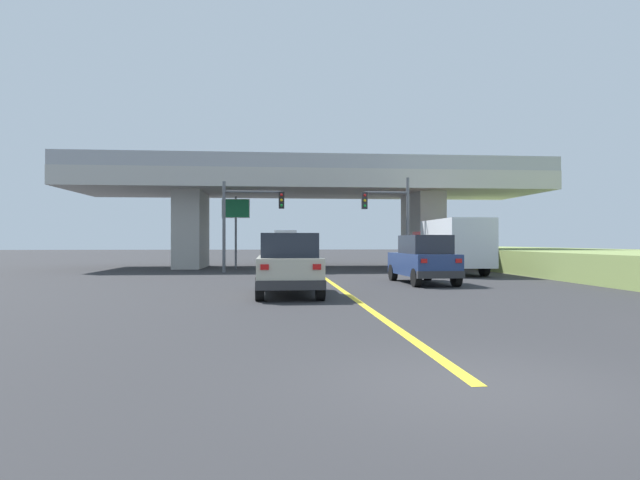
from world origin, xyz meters
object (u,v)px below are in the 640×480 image
at_px(suv_lead, 289,264).
at_px(highway_sign, 236,215).
at_px(semi_truck_distant, 285,243).
at_px(traffic_signal_nearside, 392,214).
at_px(sedan_oncoming, 297,251).
at_px(suv_crossing, 423,259).
at_px(box_truck, 451,245).
at_px(traffic_signal_farside, 246,213).

xyz_separation_m(suv_lead, highway_sign, (-2.89, 17.36, 2.46)).
height_order(highway_sign, semi_truck_distant, highway_sign).
distance_m(suv_lead, highway_sign, 17.76).
distance_m(traffic_signal_nearside, highway_sign, 10.30).
bearing_deg(suv_lead, semi_truck_distant, 88.88).
bearing_deg(highway_sign, sedan_oncoming, 64.23).
bearing_deg(suv_crossing, box_truck, 60.33).
bearing_deg(traffic_signal_farside, box_truck, -11.61).
height_order(box_truck, traffic_signal_farside, traffic_signal_farside).
height_order(suv_lead, traffic_signal_nearside, traffic_signal_nearside).
bearing_deg(semi_truck_distant, traffic_signal_farside, -95.81).
bearing_deg(traffic_signal_nearside, highway_sign, 153.39).
height_order(suv_crossing, traffic_signal_nearside, traffic_signal_nearside).
bearing_deg(semi_truck_distant, traffic_signal_nearside, -79.11).
relative_size(suv_crossing, semi_truck_distant, 0.63).
xyz_separation_m(highway_sign, semi_truck_distant, (3.70, 24.03, -1.91)).
height_order(traffic_signal_nearside, highway_sign, traffic_signal_nearside).
relative_size(sedan_oncoming, highway_sign, 0.96).
relative_size(sedan_oncoming, traffic_signal_nearside, 0.82).
relative_size(traffic_signal_farside, highway_sign, 1.11).
bearing_deg(traffic_signal_nearside, sedan_oncoming, 109.67).
bearing_deg(box_truck, suv_crossing, -117.64).
bearing_deg(semi_truck_distant, sedan_oncoming, -87.53).
bearing_deg(traffic_signal_farside, highway_sign, 101.69).
distance_m(suv_lead, semi_truck_distant, 41.40).
bearing_deg(traffic_signal_farside, suv_crossing, -48.76).
distance_m(box_truck, traffic_signal_farside, 11.63).
relative_size(traffic_signal_nearside, semi_truck_distant, 0.73).
distance_m(box_truck, traffic_signal_nearside, 3.82).
distance_m(sedan_oncoming, traffic_signal_nearside, 14.64).
distance_m(sedan_oncoming, semi_truck_distant, 15.06).
bearing_deg(suv_crossing, traffic_signal_nearside, 84.08).
bearing_deg(sedan_oncoming, highway_sign, -115.77).
bearing_deg(highway_sign, semi_truck_distant, 81.26).
bearing_deg(semi_truck_distant, suv_crossing, -82.39).
bearing_deg(highway_sign, traffic_signal_farside, -78.31).
distance_m(suv_crossing, semi_truck_distant, 37.32).
bearing_deg(box_truck, highway_sign, 152.23).
bearing_deg(suv_crossing, sedan_oncoming, 99.04).
relative_size(suv_lead, highway_sign, 0.98).
xyz_separation_m(box_truck, sedan_oncoming, (-7.75, 15.37, -0.55)).
xyz_separation_m(suv_crossing, semi_truck_distant, (-4.95, 36.99, 0.55)).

